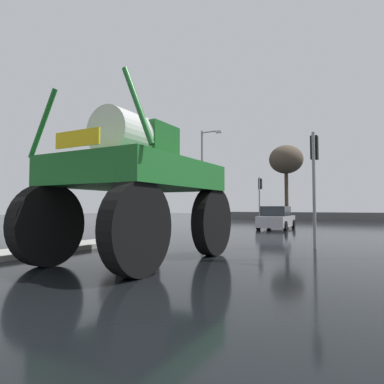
% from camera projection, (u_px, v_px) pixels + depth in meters
% --- Properties ---
extents(ground_plane, '(120.00, 120.00, 0.00)m').
position_uv_depth(ground_plane, '(260.00, 231.00, 20.37)').
color(ground_plane, black).
extents(oversize_sprayer, '(3.78, 5.62, 4.35)m').
position_uv_depth(oversize_sprayer, '(138.00, 183.00, 9.17)').
color(oversize_sprayer, black).
rests_on(oversize_sprayer, ground).
extents(sedan_ahead, '(1.98, 4.15, 1.52)m').
position_uv_depth(sedan_ahead, '(276.00, 218.00, 22.38)').
color(sedan_ahead, '#B7B7BF').
rests_on(sedan_ahead, ground).
extents(traffic_signal_near_left, '(0.24, 0.54, 3.90)m').
position_uv_depth(traffic_signal_near_left, '(125.00, 178.00, 16.06)').
color(traffic_signal_near_left, gray).
rests_on(traffic_signal_near_left, ground).
extents(traffic_signal_near_right, '(0.24, 0.54, 4.08)m').
position_uv_depth(traffic_signal_near_right, '(314.00, 164.00, 11.98)').
color(traffic_signal_near_right, gray).
rests_on(traffic_signal_near_right, ground).
extents(traffic_signal_far_left, '(0.24, 0.55, 3.86)m').
position_uv_depth(traffic_signal_far_left, '(260.00, 190.00, 27.05)').
color(traffic_signal_far_left, gray).
rests_on(traffic_signal_far_left, ground).
extents(streetlight_far_left, '(1.85, 0.24, 7.78)m').
position_uv_depth(streetlight_far_left, '(204.00, 172.00, 27.70)').
color(streetlight_far_left, gray).
rests_on(streetlight_far_left, ground).
extents(bare_tree_left, '(3.72, 3.72, 6.48)m').
position_uv_depth(bare_tree_left, '(125.00, 162.00, 25.70)').
color(bare_tree_left, '#473828').
rests_on(bare_tree_left, ground).
extents(bare_tree_far_center, '(3.21, 3.21, 7.43)m').
position_uv_depth(bare_tree_far_center, '(286.00, 160.00, 32.46)').
color(bare_tree_far_center, '#473828').
rests_on(bare_tree_far_center, ground).
extents(roadside_barrier, '(24.40, 0.24, 0.90)m').
position_uv_depth(roadside_barrier, '(316.00, 216.00, 39.33)').
color(roadside_barrier, '#59595B').
rests_on(roadside_barrier, ground).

